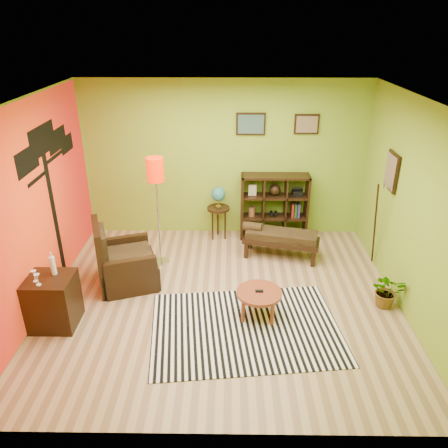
{
  "coord_description": "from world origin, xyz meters",
  "views": [
    {
      "loc": [
        0.09,
        -5.23,
        3.68
      ],
      "look_at": [
        0.02,
        0.34,
        1.05
      ],
      "focal_mm": 35.0,
      "sensor_mm": 36.0,
      "label": 1
    }
  ],
  "objects_px": {
    "armchair": "(123,265)",
    "floor_lamp": "(156,180)",
    "coffee_table": "(259,295)",
    "globe_table": "(218,200)",
    "potted_plant": "(387,294)",
    "side_cabinet": "(52,301)",
    "bench": "(279,237)",
    "cube_shelf": "(275,207)"
  },
  "relations": [
    {
      "from": "coffee_table",
      "to": "globe_table",
      "type": "bearing_deg",
      "value": 104.6
    },
    {
      "from": "coffee_table",
      "to": "globe_table",
      "type": "relative_size",
      "value": 0.62
    },
    {
      "from": "side_cabinet",
      "to": "cube_shelf",
      "type": "distance_m",
      "value": 4.06
    },
    {
      "from": "armchair",
      "to": "globe_table",
      "type": "height_order",
      "value": "armchair"
    },
    {
      "from": "bench",
      "to": "side_cabinet",
      "type": "bearing_deg",
      "value": -149.46
    },
    {
      "from": "globe_table",
      "to": "potted_plant",
      "type": "distance_m",
      "value": 3.23
    },
    {
      "from": "floor_lamp",
      "to": "globe_table",
      "type": "bearing_deg",
      "value": 45.03
    },
    {
      "from": "globe_table",
      "to": "bench",
      "type": "bearing_deg",
      "value": -33.84
    },
    {
      "from": "potted_plant",
      "to": "coffee_table",
      "type": "bearing_deg",
      "value": -172.53
    },
    {
      "from": "coffee_table",
      "to": "armchair",
      "type": "bearing_deg",
      "value": 159.01
    },
    {
      "from": "armchair",
      "to": "cube_shelf",
      "type": "bearing_deg",
      "value": 33.62
    },
    {
      "from": "armchair",
      "to": "side_cabinet",
      "type": "relative_size",
      "value": 1.05
    },
    {
      "from": "side_cabinet",
      "to": "floor_lamp",
      "type": "bearing_deg",
      "value": 54.01
    },
    {
      "from": "coffee_table",
      "to": "side_cabinet",
      "type": "relative_size",
      "value": 0.6
    },
    {
      "from": "coffee_table",
      "to": "globe_table",
      "type": "xyz_separation_m",
      "value": [
        -0.6,
        2.31,
        0.43
      ]
    },
    {
      "from": "cube_shelf",
      "to": "potted_plant",
      "type": "xyz_separation_m",
      "value": [
        1.39,
        -2.14,
        -0.41
      ]
    },
    {
      "from": "side_cabinet",
      "to": "bench",
      "type": "bearing_deg",
      "value": 30.54
    },
    {
      "from": "cube_shelf",
      "to": "floor_lamp",
      "type": "bearing_deg",
      "value": -153.09
    },
    {
      "from": "coffee_table",
      "to": "armchair",
      "type": "relative_size",
      "value": 0.57
    },
    {
      "from": "globe_table",
      "to": "cube_shelf",
      "type": "xyz_separation_m",
      "value": [
        1.02,
        0.06,
        -0.15
      ]
    },
    {
      "from": "armchair",
      "to": "bench",
      "type": "bearing_deg",
      "value": 19.36
    },
    {
      "from": "globe_table",
      "to": "bench",
      "type": "xyz_separation_m",
      "value": [
        1.03,
        -0.69,
        -0.38
      ]
    },
    {
      "from": "floor_lamp",
      "to": "cube_shelf",
      "type": "height_order",
      "value": "floor_lamp"
    },
    {
      "from": "coffee_table",
      "to": "floor_lamp",
      "type": "height_order",
      "value": "floor_lamp"
    },
    {
      "from": "armchair",
      "to": "side_cabinet",
      "type": "xyz_separation_m",
      "value": [
        -0.7,
        -0.99,
        0.05
      ]
    },
    {
      "from": "coffee_table",
      "to": "bench",
      "type": "xyz_separation_m",
      "value": [
        0.43,
        1.62,
        0.05
      ]
    },
    {
      "from": "side_cabinet",
      "to": "globe_table",
      "type": "height_order",
      "value": "side_cabinet"
    },
    {
      "from": "floor_lamp",
      "to": "bench",
      "type": "bearing_deg",
      "value": 6.8
    },
    {
      "from": "coffee_table",
      "to": "armchair",
      "type": "xyz_separation_m",
      "value": [
        -2.0,
        0.77,
        -0.01
      ]
    },
    {
      "from": "floor_lamp",
      "to": "potted_plant",
      "type": "xyz_separation_m",
      "value": [
        3.33,
        -1.15,
        -1.26
      ]
    },
    {
      "from": "cube_shelf",
      "to": "bench",
      "type": "bearing_deg",
      "value": -88.89
    },
    {
      "from": "armchair",
      "to": "bench",
      "type": "relative_size",
      "value": 0.81
    },
    {
      "from": "globe_table",
      "to": "bench",
      "type": "relative_size",
      "value": 0.75
    },
    {
      "from": "globe_table",
      "to": "potted_plant",
      "type": "height_order",
      "value": "globe_table"
    },
    {
      "from": "bench",
      "to": "cube_shelf",
      "type": "bearing_deg",
      "value": 91.11
    },
    {
      "from": "side_cabinet",
      "to": "floor_lamp",
      "type": "height_order",
      "value": "floor_lamp"
    },
    {
      "from": "cube_shelf",
      "to": "bench",
      "type": "xyz_separation_m",
      "value": [
        0.01,
        -0.75,
        -0.23
      ]
    },
    {
      "from": "coffee_table",
      "to": "bench",
      "type": "distance_m",
      "value": 1.68
    },
    {
      "from": "side_cabinet",
      "to": "potted_plant",
      "type": "bearing_deg",
      "value": 5.83
    },
    {
      "from": "armchair",
      "to": "floor_lamp",
      "type": "xyz_separation_m",
      "value": [
        0.47,
        0.62,
        1.15
      ]
    },
    {
      "from": "cube_shelf",
      "to": "potted_plant",
      "type": "height_order",
      "value": "cube_shelf"
    },
    {
      "from": "armchair",
      "to": "floor_lamp",
      "type": "relative_size",
      "value": 0.59
    }
  ]
}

